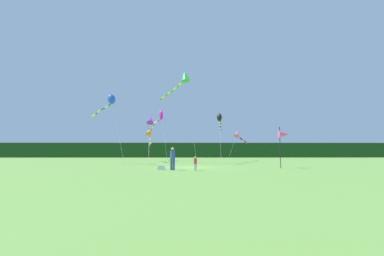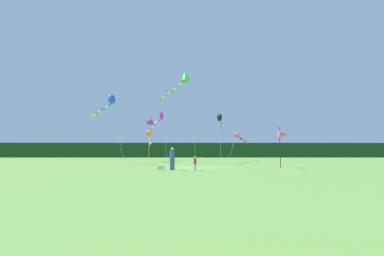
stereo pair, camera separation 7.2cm
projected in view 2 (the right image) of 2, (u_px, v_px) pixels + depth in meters
ground_plane at (193, 167)px, 23.46m from camera, size 120.00×120.00×0.00m
distant_treeline at (191, 150)px, 68.44m from camera, size 108.00×3.65×3.92m
person_adult at (172, 157)px, 19.87m from camera, size 0.39×0.39×1.78m
person_child at (195, 163)px, 19.26m from camera, size 0.24×0.24×1.08m
cooler_box at (161, 168)px, 19.98m from camera, size 0.53×0.31×0.36m
banner_flag_pole at (283, 135)px, 22.59m from camera, size 0.90×0.70×3.69m
kite_magenta at (159, 118)px, 41.55m from camera, size 4.07×9.77×8.36m
kite_blue at (109, 102)px, 30.59m from camera, size 6.42×7.00×8.48m
kite_orange at (149, 134)px, 35.79m from camera, size 1.57×9.82×4.92m
kite_rainbow at (238, 135)px, 40.55m from camera, size 4.59×7.17×5.16m
kite_green at (183, 78)px, 31.35m from camera, size 5.17×6.17×11.50m
kite_black at (220, 119)px, 34.77m from camera, size 1.15×7.83×6.87m
kite_purple at (150, 121)px, 39.67m from camera, size 1.53×10.26×7.42m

